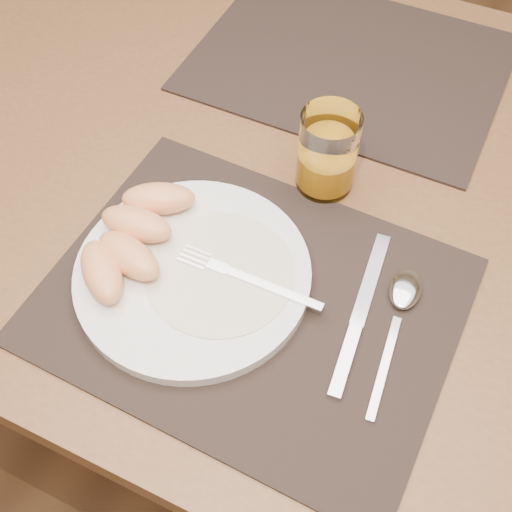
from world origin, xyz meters
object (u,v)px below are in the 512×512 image
at_px(placemat_far, 349,62).
at_px(knife, 356,324).
at_px(plate, 193,274).
at_px(fork, 237,274).
at_px(table, 303,206).
at_px(spoon, 402,300).
at_px(placemat_near, 251,300).
at_px(juice_glass, 327,155).

xyz_separation_m(placemat_far, knife, (0.16, -0.42, 0.00)).
bearing_deg(plate, fork, 16.95).
xyz_separation_m(table, spoon, (0.18, -0.15, 0.09)).
bearing_deg(table, placemat_near, -84.29).
distance_m(placemat_near, placemat_far, 0.44).
bearing_deg(fork, plate, -163.05).
distance_m(fork, spoon, 0.19).
relative_size(knife, juice_glass, 2.00).
bearing_deg(placemat_near, knife, 8.83).
height_order(knife, spoon, spoon).
bearing_deg(placemat_near, juice_glass, 87.24).
height_order(plate, juice_glass, juice_glass).
relative_size(placemat_far, knife, 2.04).
relative_size(placemat_far, fork, 2.58).
xyz_separation_m(fork, juice_glass, (0.03, 0.19, 0.03)).
relative_size(knife, spoon, 1.15).
height_order(fork, knife, fork).
distance_m(placemat_near, knife, 0.12).
relative_size(placemat_near, plate, 1.67).
distance_m(table, knife, 0.26).
xyz_separation_m(plate, juice_glass, (0.08, 0.20, 0.04)).
xyz_separation_m(plate, fork, (0.05, 0.01, 0.01)).
bearing_deg(placemat_near, spoon, 23.57).
xyz_separation_m(table, juice_glass, (0.03, -0.02, 0.14)).
height_order(placemat_near, plate, plate).
bearing_deg(spoon, plate, -162.91).
relative_size(fork, knife, 0.79).
distance_m(placemat_near, juice_glass, 0.21).
xyz_separation_m(placemat_far, plate, (-0.03, -0.44, 0.01)).
bearing_deg(placemat_far, juice_glass, -77.22).
distance_m(placemat_near, fork, 0.03).
bearing_deg(juice_glass, placemat_near, -92.76).
xyz_separation_m(fork, knife, (0.14, 0.01, -0.02)).
xyz_separation_m(table, plate, (-0.05, -0.22, 0.10)).
bearing_deg(table, plate, -102.66).
bearing_deg(juice_glass, table, 145.94).
height_order(spoon, juice_glass, juice_glass).
height_order(placemat_far, knife, knife).
height_order(table, plate, plate).
bearing_deg(table, placemat_far, 96.01).
bearing_deg(juice_glass, placemat_far, 102.78).
xyz_separation_m(plate, knife, (0.19, 0.02, -0.01)).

